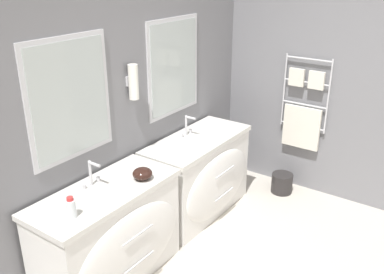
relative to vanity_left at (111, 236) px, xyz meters
name	(u,v)px	position (x,y,z in m)	size (l,w,h in m)	color
wall_back	(104,103)	(0.35, 0.34, 0.90)	(5.50, 0.16, 2.60)	slate
wall_right	(323,74)	(2.32, -0.73, 0.89)	(0.13, 3.84, 2.60)	slate
vanity_left	(111,236)	(0.00, 0.00, 0.00)	(1.18, 0.57, 0.79)	white
vanity_right	(200,176)	(1.21, 0.00, 0.00)	(1.18, 0.57, 0.79)	white
faucet_left	(92,174)	(0.00, 0.15, 0.49)	(0.17, 0.12, 0.20)	silver
faucet_right	(187,126)	(1.21, 0.15, 0.49)	(0.17, 0.12, 0.20)	silver
toiletry_bottle	(71,208)	(-0.37, -0.05, 0.46)	(0.07, 0.07, 0.15)	silver
amenity_bowl	(142,174)	(0.29, -0.08, 0.44)	(0.15, 0.15, 0.09)	black
waste_bin	(282,183)	(2.04, -0.51, -0.29)	(0.23, 0.23, 0.21)	#282626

